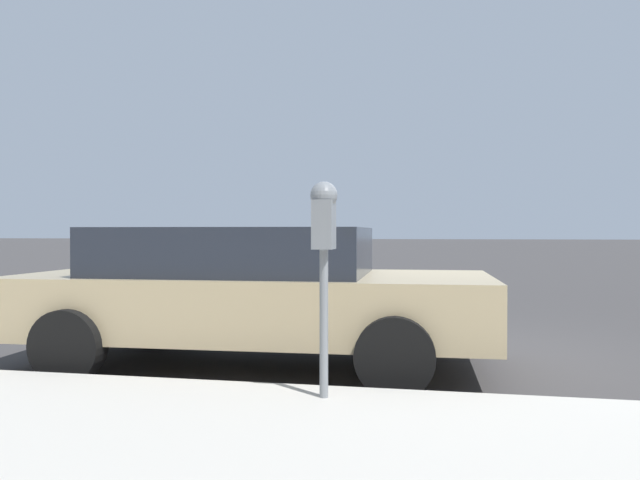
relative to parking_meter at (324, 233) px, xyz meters
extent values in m
plane|color=#3D3A3A|center=(2.53, -0.70, -1.30)|extent=(220.00, 220.00, 0.00)
cylinder|color=gray|center=(0.00, 0.00, -0.63)|extent=(0.06, 0.06, 1.03)
cube|color=gray|center=(0.00, 0.00, 0.06)|extent=(0.20, 0.14, 0.34)
sphere|color=gray|center=(0.00, 0.00, 0.26)|extent=(0.19, 0.19, 0.19)
cube|color=gold|center=(0.11, 0.00, 0.01)|extent=(0.01, 0.11, 0.12)
cube|color=black|center=(0.11, 0.00, 0.13)|extent=(0.01, 0.10, 0.08)
cube|color=tan|center=(1.59, 0.99, -0.69)|extent=(2.06, 4.57, 0.57)
cube|color=#232833|center=(1.59, 1.17, -0.18)|extent=(1.76, 2.58, 0.45)
cylinder|color=black|center=(2.59, -0.38, -0.98)|extent=(0.24, 0.65, 0.64)
cylinder|color=black|center=(0.69, -0.44, -0.98)|extent=(0.24, 0.65, 0.64)
cylinder|color=black|center=(2.50, 2.42, -0.98)|extent=(0.24, 0.65, 0.64)
cylinder|color=black|center=(0.59, 2.35, -0.98)|extent=(0.24, 0.65, 0.64)
camera|label=1|loc=(-4.23, -0.80, 0.00)|focal=35.00mm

